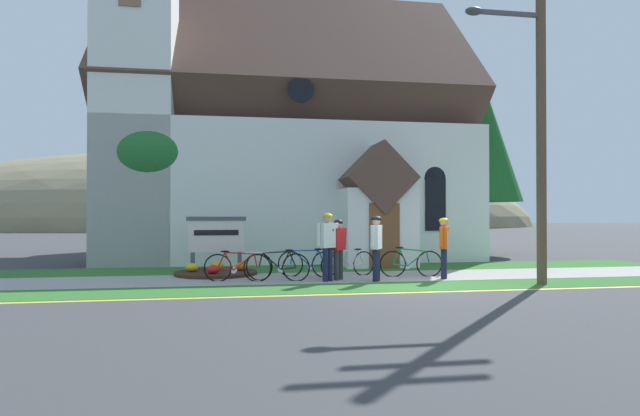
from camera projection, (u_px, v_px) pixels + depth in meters
The scene contains 21 objects.
ground at pixel (375, 269), 16.79m from camera, with size 140.00×140.00×0.00m, color #3D3D3F.
sidewalk_slab at pixel (318, 278), 14.46m from camera, with size 32.00×2.44×0.01m, color #99968E.
grass_verge at pixel (332, 288), 12.44m from camera, with size 32.00×1.65×0.01m, color #2D6628.
church_lawn at pixel (306, 269), 16.85m from camera, with size 24.00×2.41×0.01m, color #2D6628.
curb_paint_stripe at pixel (340, 294), 11.48m from camera, with size 28.00×0.16×0.01m, color yellow.
church_building at pixel (280, 148), 22.63m from camera, with size 14.40×11.62×12.55m.
church_sign at pixel (216, 236), 15.61m from camera, with size 1.75×0.17×1.68m.
flower_bed at pixel (216, 272), 15.17m from camera, with size 2.36×2.36×0.34m.
bicycle_silver at pixel (348, 263), 14.79m from camera, with size 1.67×0.59×0.79m.
bicycle_blue at pixel (411, 263), 14.71m from camera, with size 1.77×0.23×0.86m.
bicycle_black at pixel (278, 266), 13.85m from camera, with size 1.65×0.68×0.85m.
bicycle_red at pixel (237, 267), 13.68m from camera, with size 1.75×0.36×0.82m.
bicycle_white at pixel (308, 263), 14.64m from camera, with size 1.61×0.67×0.82m.
cyclist_in_yellow_jersey at pixel (338, 245), 13.97m from camera, with size 0.51×0.57×1.61m.
cyclist_in_white_jersey at pixel (444, 243), 14.22m from camera, with size 0.42×0.63×1.65m.
cyclist_in_orange_jersey at pixel (328, 241), 13.66m from camera, with size 0.61×0.47×1.78m.
cyclist_in_red_jersey at pixel (376, 243), 13.68m from camera, with size 0.44×0.61×1.71m.
utility_pole at pixel (538, 83), 13.21m from camera, with size 3.12×0.28×9.16m.
roadside_conifer at pixel (481, 138), 22.81m from camera, with size 3.44×3.44×7.82m.
yard_deciduous_tree at pixel (155, 158), 18.94m from camera, with size 3.95×3.95×5.18m.
distant_hill at pixel (222, 227), 70.08m from camera, with size 86.66×41.72×19.88m, color #847A5B.
Camera 1 is at (-4.51, -12.29, 1.77)m, focal length 29.55 mm.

